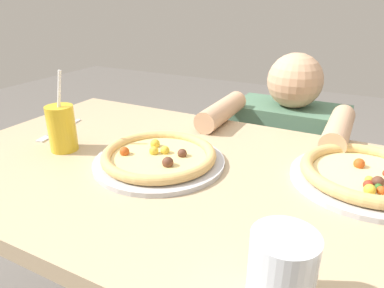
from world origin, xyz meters
The scene contains 7 objects.
dining_table centered at (0.00, 0.00, 0.64)m, with size 1.36×0.77×0.75m.
pizza_near centered at (-0.11, -0.01, 0.77)m, with size 0.33×0.33×0.04m.
pizza_far centered at (0.35, 0.13, 0.77)m, with size 0.33×0.33×0.04m.
drink_cup_colored centered at (-0.39, -0.05, 0.81)m, with size 0.07×0.07×0.22m.
water_cup_clear centered at (0.26, -0.29, 0.81)m, with size 0.09×0.09×0.11m.
fork centered at (-0.51, 0.04, 0.75)m, with size 0.06×0.20×0.00m.
diner_seated centered at (0.08, 0.59, 0.42)m, with size 0.43×0.53×0.96m.
Camera 1 is at (0.32, -0.66, 1.14)m, focal length 32.54 mm.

